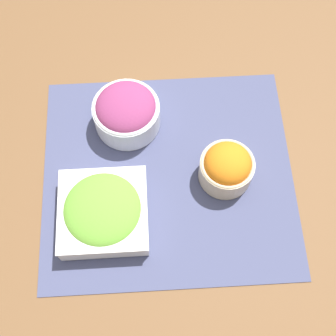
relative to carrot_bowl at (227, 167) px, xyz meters
The scene contains 5 objects.
ground_plane 0.13m from the carrot_bowl, ahead, with size 3.00×3.00×0.00m, color brown.
placemat 0.13m from the carrot_bowl, ahead, with size 0.52×0.48×0.00m.
carrot_bowl is the anchor object (origin of this frame).
lettuce_bowl 0.26m from the carrot_bowl, 16.98° to the left, with size 0.17×0.17×0.07m.
onion_bowl 0.24m from the carrot_bowl, 34.96° to the right, with size 0.14×0.14×0.09m.
Camera 1 is at (0.02, 0.39, 0.91)m, focal length 50.00 mm.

